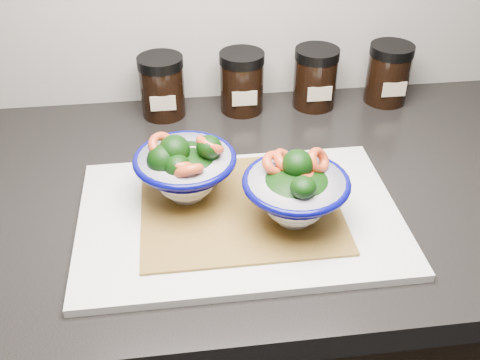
{
  "coord_description": "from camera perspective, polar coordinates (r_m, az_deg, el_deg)",
  "views": [
    {
      "loc": [
        -0.09,
        0.76,
        1.41
      ],
      "look_at": [
        -0.01,
        1.38,
        0.96
      ],
      "focal_mm": 42.0,
      "sensor_mm": 36.0,
      "label": 1
    }
  ],
  "objects": [
    {
      "name": "spice_jar_d",
      "position": [
        1.11,
        14.84,
        10.42
      ],
      "size": [
        0.08,
        0.08,
        0.11
      ],
      "color": "black",
      "rests_on": "countertop"
    },
    {
      "name": "spice_jar_a",
      "position": [
        1.04,
        -7.92,
        9.4
      ],
      "size": [
        0.08,
        0.08,
        0.11
      ],
      "color": "black",
      "rests_on": "countertop"
    },
    {
      "name": "countertop",
      "position": [
        0.88,
        0.23,
        -1.54
      ],
      "size": [
        3.5,
        0.6,
        0.04
      ],
      "primitive_type": "cube",
      "color": "black",
      "rests_on": "cabinet"
    },
    {
      "name": "spice_jar_c",
      "position": [
        1.07,
        7.66,
        10.26
      ],
      "size": [
        0.08,
        0.08,
        0.11
      ],
      "color": "black",
      "rests_on": "countertop"
    },
    {
      "name": "bamboo_mat",
      "position": [
        0.8,
        0.0,
        -2.67
      ],
      "size": [
        0.28,
        0.24,
        0.0
      ],
      "primitive_type": "cube",
      "color": "#AA8233",
      "rests_on": "cutting_board"
    },
    {
      "name": "spice_jar_b",
      "position": [
        1.04,
        0.18,
        9.94
      ],
      "size": [
        0.08,
        0.08,
        0.11
      ],
      "color": "black",
      "rests_on": "countertop"
    },
    {
      "name": "bowl_right",
      "position": [
        0.76,
        5.66,
        -1.11
      ],
      "size": [
        0.15,
        0.15,
        0.11
      ],
      "rotation": [
        0.0,
        0.0,
        0.41
      ],
      "color": "white",
      "rests_on": "bamboo_mat"
    },
    {
      "name": "cutting_board",
      "position": [
        0.8,
        -0.03,
        -3.78
      ],
      "size": [
        0.45,
        0.3,
        0.01
      ],
      "primitive_type": "cube",
      "color": "silver",
      "rests_on": "countertop"
    },
    {
      "name": "bowl_left",
      "position": [
        0.8,
        -5.62,
        1.2
      ],
      "size": [
        0.15,
        0.15,
        0.11
      ],
      "rotation": [
        0.0,
        0.0,
        0.02
      ],
      "color": "white",
      "rests_on": "bamboo_mat"
    }
  ]
}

